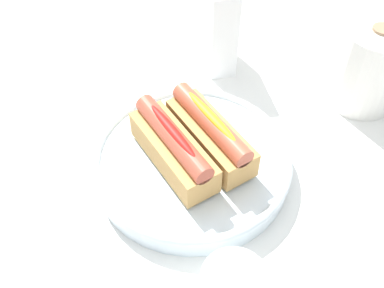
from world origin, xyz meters
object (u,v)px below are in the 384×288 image
hotdog_front (173,147)px  hotdog_back (210,133)px  paper_towel_roll (369,66)px  napkin_box (217,23)px  serving_bowl (192,162)px

hotdog_front → hotdog_back: size_ratio=1.00×
paper_towel_roll → hotdog_back: bearing=-79.8°
hotdog_back → napkin_box: napkin_box is taller
serving_bowl → napkin_box: size_ratio=1.83×
hotdog_front → hotdog_back: (-0.01, 0.05, 0.00)m
serving_bowl → paper_towel_roll: 0.32m
serving_bowl → paper_towel_roll: size_ratio=2.04×
hotdog_back → paper_towel_roll: size_ratio=1.18×
serving_bowl → napkin_box: 0.26m
serving_bowl → hotdog_back: bearing=98.5°
serving_bowl → hotdog_front: bearing=-81.5°
hotdog_back → napkin_box: size_ratio=1.05×
serving_bowl → paper_towel_roll: bearing=100.1°
hotdog_front → paper_towel_roll: bearing=99.9°
hotdog_front → serving_bowl: bearing=98.5°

